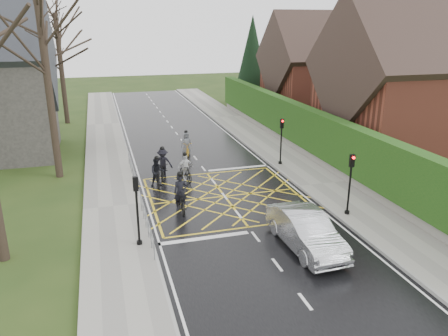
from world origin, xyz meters
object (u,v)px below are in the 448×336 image
cyclist_rear (181,198)px  cyclist_lead (186,146)px  cyclist_back (158,175)px  car (306,231)px  cyclist_mid (163,166)px  cyclist_front (186,170)px

cyclist_rear → cyclist_lead: bearing=78.5°
cyclist_rear → cyclist_back: size_ratio=1.15×
cyclist_back → car: cyclist_back is taller
cyclist_mid → cyclist_front: size_ratio=1.18×
cyclist_mid → cyclist_front: (1.22, -0.91, -0.08)m
car → cyclist_rear: bearing=127.3°
cyclist_lead → car: (2.09, -15.10, 0.17)m
cyclist_mid → cyclist_rear: bearing=-75.4°
cyclist_mid → cyclist_lead: size_ratio=1.16×
cyclist_front → cyclist_rear: bearing=-116.0°
cyclist_lead → cyclist_mid: bearing=-115.2°
cyclist_mid → cyclist_front: 1.52m
cyclist_front → car: size_ratio=0.38×
cyclist_front → car: cyclist_front is taller
cyclist_lead → cyclist_front: bearing=-99.6°
cyclist_mid → cyclist_lead: bearing=75.5°
cyclist_back → cyclist_mid: cyclist_mid is taller
cyclist_rear → cyclist_lead: cyclist_rear is taller
cyclist_mid → cyclist_front: cyclist_mid is taller
cyclist_rear → cyclist_front: bearing=77.2°
cyclist_rear → cyclist_front: cyclist_rear is taller
cyclist_front → cyclist_lead: size_ratio=0.98×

